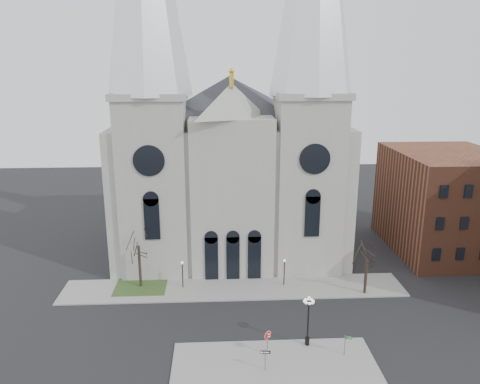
{
  "coord_description": "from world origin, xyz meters",
  "views": [
    {
      "loc": [
        -1.9,
        -39.02,
        25.62
      ],
      "look_at": [
        0.57,
        8.0,
        12.66
      ],
      "focal_mm": 35.0,
      "sensor_mm": 36.0,
      "label": 1
    }
  ],
  "objects_px": {
    "globe_lamp": "(308,315)",
    "street_name_sign": "(346,343)",
    "one_way_sign": "(265,356)",
    "stop_sign": "(268,337)"
  },
  "relations": [
    {
      "from": "one_way_sign",
      "to": "street_name_sign",
      "type": "bearing_deg",
      "value": 19.97
    },
    {
      "from": "one_way_sign",
      "to": "street_name_sign",
      "type": "distance_m",
      "value": 7.69
    },
    {
      "from": "stop_sign",
      "to": "globe_lamp",
      "type": "height_order",
      "value": "globe_lamp"
    },
    {
      "from": "one_way_sign",
      "to": "globe_lamp",
      "type": "bearing_deg",
      "value": 45.79
    },
    {
      "from": "stop_sign",
      "to": "one_way_sign",
      "type": "bearing_deg",
      "value": -117.97
    },
    {
      "from": "globe_lamp",
      "to": "street_name_sign",
      "type": "bearing_deg",
      "value": -29.32
    },
    {
      "from": "stop_sign",
      "to": "street_name_sign",
      "type": "xyz_separation_m",
      "value": [
        7.03,
        -0.48,
        -0.51
      ]
    },
    {
      "from": "one_way_sign",
      "to": "street_name_sign",
      "type": "xyz_separation_m",
      "value": [
        7.48,
        1.81,
        -0.19
      ]
    },
    {
      "from": "stop_sign",
      "to": "globe_lamp",
      "type": "distance_m",
      "value": 4.35
    },
    {
      "from": "stop_sign",
      "to": "globe_lamp",
      "type": "bearing_deg",
      "value": 1.16
    }
  ]
}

